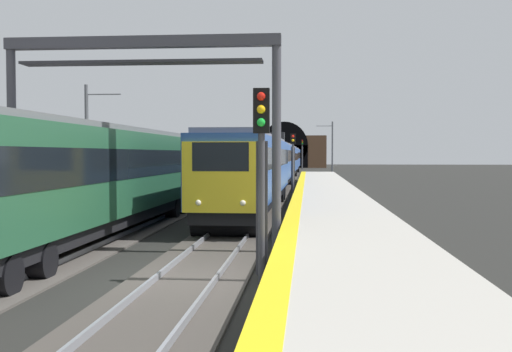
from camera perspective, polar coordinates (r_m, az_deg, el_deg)
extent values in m
plane|color=black|center=(14.71, -6.53, -9.94)|extent=(320.00, 320.00, 0.00)
cube|color=#ADA89E|center=(14.37, 9.25, -8.22)|extent=(112.00, 3.69, 1.00)
cube|color=yellow|center=(14.26, 2.81, -6.23)|extent=(112.00, 0.50, 0.01)
cube|color=#423D38|center=(14.70, -6.53, -9.83)|extent=(160.00, 2.91, 0.06)
cube|color=gray|center=(14.84, -9.29, -9.32)|extent=(160.00, 0.07, 0.15)
cube|color=gray|center=(14.56, -3.73, -9.51)|extent=(160.00, 0.07, 0.15)
cube|color=#4C4742|center=(16.23, -22.78, -8.84)|extent=(160.00, 3.19, 0.06)
cube|color=gray|center=(15.89, -20.46, -8.66)|extent=(160.00, 0.07, 0.15)
cube|color=#264C99|center=(30.89, -0.41, 0.90)|extent=(20.39, 3.01, 2.74)
cube|color=black|center=(30.88, -0.41, 1.75)|extent=(19.58, 3.03, 0.88)
cube|color=slate|center=(30.89, -0.41, 3.63)|extent=(19.78, 2.58, 0.20)
cube|color=black|center=(30.96, -0.41, -2.01)|extent=(19.98, 2.67, 0.55)
cylinder|color=black|center=(22.29, -2.76, -4.52)|extent=(1.02, 2.58, 0.99)
cylinder|color=black|center=(24.06, -2.14, -4.03)|extent=(1.02, 2.58, 0.99)
cylinder|color=black|center=(37.94, 0.68, -1.78)|extent=(1.02, 2.58, 0.99)
cylinder|color=black|center=(39.73, 0.90, -1.60)|extent=(1.02, 2.58, 0.99)
cube|color=yellow|center=(20.75, -3.33, -0.12)|extent=(0.15, 2.68, 2.44)
cube|color=black|center=(20.69, -3.36, 1.81)|extent=(0.06, 1.95, 0.99)
sphere|color=#F2EACC|center=(20.64, -1.25, -2.55)|extent=(0.20, 0.20, 0.20)
sphere|color=#F2EACC|center=(20.88, -5.43, -2.50)|extent=(0.20, 0.20, 0.20)
cube|color=#264C99|center=(51.93, 1.75, 1.39)|extent=(20.39, 3.01, 2.74)
cube|color=black|center=(51.93, 1.75, 1.92)|extent=(19.58, 3.03, 0.90)
cube|color=slate|center=(51.93, 1.75, 3.01)|extent=(19.78, 2.58, 0.20)
cube|color=black|center=(51.97, 1.75, -0.34)|extent=(19.98, 2.67, 0.55)
cylinder|color=black|center=(43.00, 0.96, -1.32)|extent=(1.02, 2.58, 0.99)
cylinder|color=black|center=(44.79, 1.14, -1.18)|extent=(1.02, 2.58, 0.99)
cylinder|color=black|center=(59.19, 2.21, -0.38)|extent=(1.02, 2.58, 0.99)
cylinder|color=black|center=(60.99, 2.31, -0.31)|extent=(1.02, 2.58, 0.99)
cube|color=#264C99|center=(73.01, 2.66, 1.59)|extent=(20.39, 3.01, 2.74)
cube|color=black|center=(73.01, 2.66, 1.81)|extent=(19.58, 3.03, 0.82)
cube|color=slate|center=(73.01, 2.67, 2.75)|extent=(19.78, 2.58, 0.20)
cube|color=black|center=(73.04, 2.66, 0.36)|extent=(19.98, 2.67, 0.55)
cylinder|color=black|center=(63.95, 2.25, -0.20)|extent=(1.02, 2.58, 0.99)
cylinder|color=black|center=(65.74, 2.34, -0.13)|extent=(1.02, 2.58, 0.99)
cylinder|color=black|center=(80.36, 2.92, 0.27)|extent=(1.02, 2.58, 0.99)
cylinder|color=black|center=(82.16, 2.98, 0.31)|extent=(1.02, 2.58, 0.99)
cube|color=#264C99|center=(94.10, 3.17, 1.71)|extent=(20.39, 3.01, 2.74)
cube|color=black|center=(94.10, 3.17, 1.94)|extent=(19.58, 3.03, 0.96)
cube|color=slate|center=(94.10, 3.17, 2.60)|extent=(19.78, 2.58, 0.20)
cube|color=black|center=(94.12, 3.17, 0.75)|extent=(19.98, 2.67, 0.55)
cylinder|color=black|center=(85.24, 2.92, 0.38)|extent=(1.02, 2.58, 0.99)
cylinder|color=black|center=(87.04, 2.97, 0.41)|extent=(1.02, 2.58, 0.99)
cylinder|color=black|center=(101.22, 3.33, 0.65)|extent=(1.02, 2.58, 0.99)
cylinder|color=black|center=(103.02, 3.37, 0.68)|extent=(1.02, 2.58, 0.99)
cube|color=black|center=(51.94, 1.75, 3.62)|extent=(1.32, 1.69, 0.90)
cube|color=#235638|center=(22.54, -14.37, 0.36)|extent=(20.69, 2.87, 2.90)
cube|color=black|center=(22.53, -14.38, 1.15)|extent=(19.86, 2.90, 1.01)
cube|color=slate|center=(22.54, -14.41, 4.30)|extent=(20.07, 2.46, 0.20)
cube|color=black|center=(22.64, -14.33, -3.78)|extent=(20.27, 2.54, 0.50)
cylinder|color=black|center=(16.29, -22.75, -7.30)|extent=(0.92, 2.52, 0.90)
cylinder|color=black|center=(29.37, -9.70, -3.03)|extent=(0.92, 2.52, 0.90)
cylinder|color=black|center=(31.10, -8.84, -2.74)|extent=(0.92, 2.52, 0.90)
cube|color=#235638|center=(43.30, -4.98, 1.22)|extent=(20.69, 2.87, 2.90)
cube|color=black|center=(43.30, -4.99, 1.78)|extent=(19.86, 2.90, 0.87)
cube|color=slate|center=(43.31, -4.99, 3.27)|extent=(20.07, 2.46, 0.20)
cube|color=black|center=(43.36, -4.98, -0.93)|extent=(20.27, 2.54, 0.50)
cylinder|color=black|center=(34.66, -7.61, -2.24)|extent=(0.92, 2.52, 0.90)
cylinder|color=black|center=(36.41, -6.98, -2.02)|extent=(0.92, 2.52, 0.90)
cylinder|color=black|center=(50.38, -3.53, -0.87)|extent=(0.92, 2.52, 0.90)
cylinder|color=black|center=(52.16, -3.23, -0.77)|extent=(0.92, 2.52, 0.90)
cylinder|color=#38383D|center=(14.28, 0.51, -3.10)|extent=(0.16, 0.16, 3.54)
cube|color=black|center=(14.26, 0.51, 6.13)|extent=(0.20, 0.38, 1.05)
cube|color=#38383D|center=(14.42, 0.55, -3.05)|extent=(0.04, 0.28, 3.19)
sphere|color=red|center=(14.16, 0.47, 7.48)|extent=(0.20, 0.20, 0.20)
sphere|color=yellow|center=(14.13, 0.47, 6.27)|extent=(0.20, 0.20, 0.20)
sphere|color=green|center=(14.11, 0.47, 5.06)|extent=(0.20, 0.20, 0.20)
cylinder|color=#4C4C54|center=(43.80, 3.48, 0.56)|extent=(0.16, 0.16, 3.76)
cube|color=black|center=(43.80, 3.49, 3.51)|extent=(0.20, 0.38, 0.75)
cube|color=#4C4C54|center=(43.94, 3.49, 0.56)|extent=(0.04, 0.28, 3.39)
sphere|color=red|center=(43.68, 3.49, 3.74)|extent=(0.20, 0.20, 0.20)
sphere|color=yellow|center=(43.67, 3.49, 3.35)|extent=(0.20, 0.20, 0.20)
cylinder|color=#4C4C54|center=(112.53, 4.36, 1.72)|extent=(0.16, 0.16, 4.62)
cube|color=black|center=(112.55, 4.36, 3.16)|extent=(0.20, 0.38, 1.05)
cube|color=#4C4C54|center=(112.67, 4.36, 1.72)|extent=(0.04, 0.28, 4.16)
sphere|color=red|center=(112.43, 4.36, 3.33)|extent=(0.20, 0.20, 0.20)
sphere|color=yellow|center=(112.42, 4.36, 3.18)|extent=(0.20, 0.20, 0.20)
sphere|color=green|center=(112.41, 4.36, 3.03)|extent=(0.20, 0.20, 0.20)
cylinder|color=#3F3F47|center=(20.72, -21.91, 2.24)|extent=(0.28, 0.28, 6.33)
cylinder|color=#3F3F47|center=(18.52, 1.93, 2.42)|extent=(0.28, 0.28, 6.33)
cube|color=#3F3F47|center=(19.51, -10.74, 12.24)|extent=(0.36, 8.66, 0.35)
cube|color=#2D2D33|center=(19.40, -10.72, 10.42)|extent=(0.70, 7.54, 0.08)
cube|color=brown|center=(132.60, 2.69, 2.30)|extent=(2.51, 18.17, 7.00)
cube|color=black|center=(131.30, 2.67, 1.84)|extent=(0.12, 10.17, 4.90)
cylinder|color=black|center=(131.31, 2.67, 2.91)|extent=(0.12, 10.17, 10.17)
cylinder|color=#595B60|center=(38.97, -15.59, 2.90)|extent=(0.22, 0.22, 7.32)
cylinder|color=#595B60|center=(38.77, -14.12, 7.45)|extent=(0.08, 2.18, 0.08)
cylinder|color=#595B60|center=(84.61, 7.18, 2.56)|extent=(0.22, 0.22, 7.50)
cylinder|color=#595B60|center=(84.66, 6.43, 4.69)|extent=(0.08, 2.24, 0.08)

